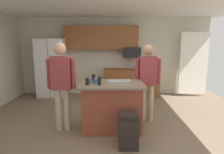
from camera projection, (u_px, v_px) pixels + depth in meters
floor at (113, 127)px, 4.18m from camera, size 7.04×7.04×0.00m
back_wall at (113, 56)px, 6.70m from camera, size 6.40×0.10×2.60m
french_door_window_panel at (193, 63)px, 6.32m from camera, size 0.90×0.06×2.00m
cabinet_run_upper at (101, 38)px, 6.39m from camera, size 2.40×0.38×0.75m
cabinet_run_lower at (131, 82)px, 6.53m from camera, size 1.80×0.63×0.90m
refrigerator at (52, 68)px, 6.36m from camera, size 0.89×0.76×1.89m
microwave_over_range at (132, 52)px, 6.37m from camera, size 0.56×0.40×0.32m
kitchen_island at (112, 106)px, 4.01m from camera, size 1.30×0.85×0.98m
person_guest_right at (62, 81)px, 3.85m from camera, size 0.57×0.24×1.78m
person_guest_left at (148, 78)px, 4.36m from camera, size 0.57×0.23×1.74m
glass_stout_tall at (94, 78)px, 4.03m from camera, size 0.07×0.07×0.16m
mug_ceramic_white at (96, 81)px, 3.90m from camera, size 0.13×0.09×0.10m
glass_pilsner at (87, 82)px, 3.76m from camera, size 0.07×0.07×0.13m
glass_short_whisky at (99, 81)px, 3.75m from camera, size 0.07×0.07×0.17m
mug_blue_stoneware at (89, 81)px, 3.88m from camera, size 0.13×0.08×0.10m
serving_tray at (119, 82)px, 3.99m from camera, size 0.44×0.30×0.04m
trash_bin at (128, 130)px, 3.35m from camera, size 0.34×0.34×0.61m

